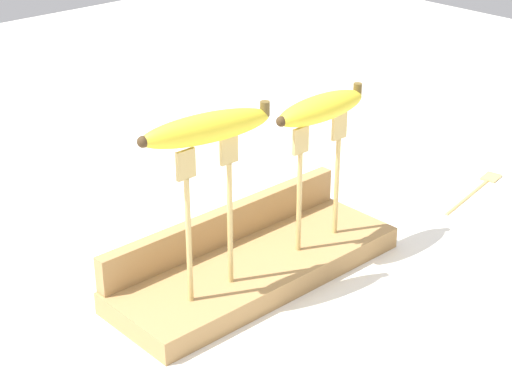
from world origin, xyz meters
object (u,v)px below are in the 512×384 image
at_px(fork_fallen_near, 479,187).
at_px(banana_raised_left, 207,128).
at_px(fork_stand_left, 209,206).
at_px(fork_stand_right, 319,171).
at_px(banana_raised_right, 321,108).

bearing_deg(fork_fallen_near, banana_raised_left, 177.98).
distance_m(fork_stand_left, fork_stand_right, 0.19).
xyz_separation_m(fork_stand_right, banana_raised_right, (-0.00, 0.00, 0.09)).
relative_size(fork_stand_left, fork_stand_right, 1.12).
bearing_deg(banana_raised_left, fork_stand_left, -11.24).
bearing_deg(fork_fallen_near, banana_raised_right, 176.93).
height_order(fork_stand_right, banana_raised_right, banana_raised_right).
distance_m(banana_raised_right, fork_fallen_near, 0.44).
distance_m(fork_stand_right, banana_raised_right, 0.09).
relative_size(fork_stand_right, banana_raised_right, 1.16).
height_order(fork_stand_left, fork_stand_right, fork_stand_left).
bearing_deg(banana_raised_right, fork_stand_left, -180.00).
distance_m(fork_stand_left, banana_raised_left, 0.10).
height_order(fork_stand_right, fork_fallen_near, fork_stand_right).
distance_m(fork_stand_left, banana_raised_right, 0.21).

